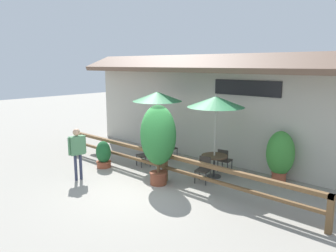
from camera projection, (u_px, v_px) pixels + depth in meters
ground_plane at (142, 190)px, 10.17m from camera, size 60.00×60.00×0.00m
building_facade at (218, 108)px, 12.74m from camera, size 14.28×1.49×4.23m
patio_railing at (165, 161)px, 10.80m from camera, size 10.40×0.14×0.95m
patio_umbrella_near at (157, 97)px, 12.59m from camera, size 1.91×1.91×2.83m
dining_table_near at (158, 147)px, 12.96m from camera, size 0.89×0.89×0.77m
chair_near_streetside at (145, 154)px, 12.48m from camera, size 0.51×0.51×0.85m
chair_near_wallside at (169, 147)px, 13.48m from camera, size 0.50×0.50×0.85m
patio_umbrella_middle at (216, 102)px, 10.85m from camera, size 1.91×1.91×2.83m
dining_table_middle at (214, 160)px, 11.22m from camera, size 0.89×0.89×0.77m
chair_middle_streetside at (203, 168)px, 10.73m from camera, size 0.50×0.50×0.85m
chair_middle_wallside at (224, 159)px, 11.76m from camera, size 0.47×0.47×0.85m
potted_plant_small_flowering at (158, 137)px, 10.35m from camera, size 1.19×1.08×2.60m
potted_plant_tall_tropical at (103, 155)px, 12.29m from camera, size 0.59×0.56×1.01m
potted_plant_corner_fern at (280, 155)px, 10.70m from camera, size 0.92×0.83×1.71m
pedestrian at (77, 147)px, 10.82m from camera, size 0.30×0.61×1.76m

